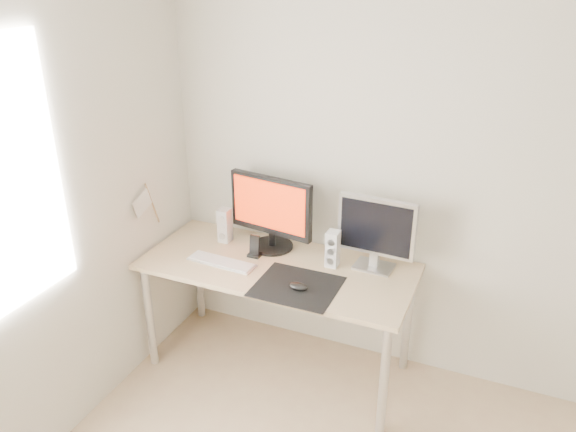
% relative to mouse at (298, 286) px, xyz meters
% --- Properties ---
extents(wall_back, '(3.50, 0.00, 3.50)m').
position_rel_mouse_xyz_m(wall_back, '(0.71, 0.58, 0.50)').
color(wall_back, silver).
rests_on(wall_back, ground).
extents(mousepad, '(0.45, 0.40, 0.00)m').
position_rel_mouse_xyz_m(mousepad, '(-0.02, 0.03, -0.02)').
color(mousepad, black).
rests_on(mousepad, desk).
extents(mouse, '(0.11, 0.06, 0.04)m').
position_rel_mouse_xyz_m(mouse, '(0.00, 0.00, 0.00)').
color(mouse, black).
rests_on(mouse, mousepad).
extents(desk, '(1.60, 0.70, 0.73)m').
position_rel_mouse_xyz_m(desk, '(-0.22, 0.21, -0.10)').
color(desk, '#D1B587').
rests_on(desk, ground).
extents(main_monitor, '(0.55, 0.30, 0.47)m').
position_rel_mouse_xyz_m(main_monitor, '(-0.34, 0.40, 0.23)').
color(main_monitor, black).
rests_on(main_monitor, desk).
extents(second_monitor, '(0.45, 0.17, 0.43)m').
position_rel_mouse_xyz_m(second_monitor, '(0.31, 0.40, 0.22)').
color(second_monitor, '#B1B1B3').
rests_on(second_monitor, desk).
extents(speaker_left, '(0.07, 0.08, 0.22)m').
position_rel_mouse_xyz_m(speaker_left, '(-0.65, 0.37, 0.09)').
color(speaker_left, silver).
rests_on(speaker_left, desk).
extents(speaker_right, '(0.07, 0.08, 0.22)m').
position_rel_mouse_xyz_m(speaker_right, '(0.08, 0.33, 0.09)').
color(speaker_right, white).
rests_on(speaker_right, desk).
extents(keyboard, '(0.43, 0.14, 0.02)m').
position_rel_mouse_xyz_m(keyboard, '(-0.53, 0.10, -0.02)').
color(keyboard, silver).
rests_on(keyboard, desk).
extents(phone_dock, '(0.08, 0.07, 0.14)m').
position_rel_mouse_xyz_m(phone_dock, '(-0.39, 0.26, 0.02)').
color(phone_dock, black).
rests_on(phone_dock, desk).
extents(pennant, '(0.01, 0.23, 0.29)m').
position_rel_mouse_xyz_m(pennant, '(-1.01, 0.07, 0.30)').
color(pennant, '#A57F54').
rests_on(pennant, wall_left).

